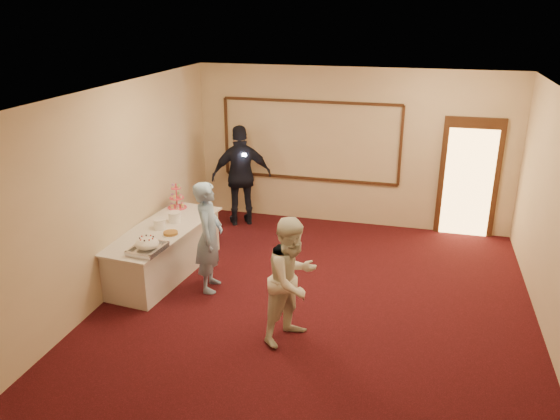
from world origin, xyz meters
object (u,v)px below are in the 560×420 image
object	(u,v)px
plate_stack_b	(175,217)
woman	(292,280)
plate_stack_a	(160,224)
guest	(242,176)
pavlova_tray	(147,246)
tart	(171,233)
man	(209,237)
buffet_table	(164,251)
cupcake_stand	(177,198)

from	to	relation	value
plate_stack_b	woman	size ratio (longest dim) A/B	0.13
plate_stack_a	plate_stack_b	distance (m)	0.33
plate_stack_a	guest	size ratio (longest dim) A/B	0.10
pavlova_tray	guest	xyz separation A→B (m)	(0.34, 3.19, 0.11)
plate_stack_a	tart	size ratio (longest dim) A/B	0.76
plate_stack_b	man	distance (m)	0.99
buffet_table	guest	size ratio (longest dim) A/B	1.25
buffet_table	woman	distance (m)	2.73
plate_stack_a	plate_stack_b	bearing A→B (deg)	71.07
plate_stack_b	pavlova_tray	bearing A→B (deg)	-84.86
tart	plate_stack_b	bearing A→B (deg)	107.75
pavlova_tray	tart	world-z (taller)	pavlova_tray
buffet_table	pavlova_tray	xyz separation A→B (m)	(0.19, -0.83, 0.47)
buffet_table	plate_stack_b	size ratio (longest dim) A/B	11.67
man	woman	bearing A→B (deg)	-132.90
woman	cupcake_stand	bearing A→B (deg)	79.15
man	guest	size ratio (longest dim) A/B	0.86
pavlova_tray	woman	xyz separation A→B (m)	(2.20, -0.42, -0.03)
plate_stack_b	man	world-z (taller)	man
woman	plate_stack_b	bearing A→B (deg)	85.75
pavlova_tray	plate_stack_b	distance (m)	1.13
plate_stack_a	pavlova_tray	bearing A→B (deg)	-75.53
cupcake_stand	woman	bearing A→B (deg)	-40.47
cupcake_stand	plate_stack_b	xyz separation A→B (m)	(0.25, -0.63, -0.08)
pavlova_tray	cupcake_stand	xyz separation A→B (m)	(-0.35, 1.75, 0.08)
buffet_table	pavlova_tray	size ratio (longest dim) A/B	4.05
tart	man	world-z (taller)	man
pavlova_tray	woman	distance (m)	2.24
cupcake_stand	plate_stack_a	world-z (taller)	cupcake_stand
tart	guest	xyz separation A→B (m)	(0.28, 2.56, 0.18)
man	guest	world-z (taller)	guest
plate_stack_b	man	size ratio (longest dim) A/B	0.12
plate_stack_a	woman	size ratio (longest dim) A/B	0.12
pavlova_tray	man	world-z (taller)	man
cupcake_stand	guest	distance (m)	1.59
cupcake_stand	plate_stack_a	bearing A→B (deg)	-81.37
plate_stack_a	tart	world-z (taller)	plate_stack_a
guest	woman	bearing A→B (deg)	91.30
pavlova_tray	man	distance (m)	0.90
man	woman	size ratio (longest dim) A/B	1.02
tart	woman	size ratio (longest dim) A/B	0.15
plate_stack_b	woman	xyz separation A→B (m)	(2.30, -1.54, -0.03)
pavlova_tray	guest	world-z (taller)	guest
woman	man	bearing A→B (deg)	86.45
buffet_table	plate_stack_b	bearing A→B (deg)	73.15
woman	tart	bearing A→B (deg)	93.56
pavlova_tray	plate_stack_b	bearing A→B (deg)	95.14
man	cupcake_stand	bearing A→B (deg)	31.69
cupcake_stand	woman	distance (m)	3.36
plate_stack_b	tart	bearing A→B (deg)	-72.25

